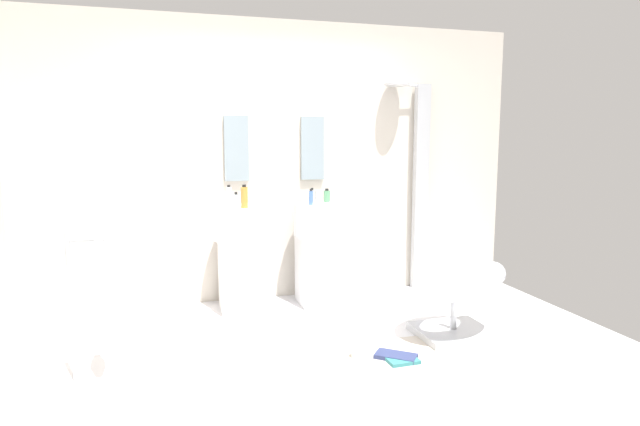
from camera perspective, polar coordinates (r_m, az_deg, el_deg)
ground_plane at (r=3.71m, az=0.03°, el=-16.24°), size 4.80×3.60×0.04m
rear_partition at (r=5.00m, az=-5.04°, el=5.57°), size 4.80×0.10×2.60m
pedestal_sink_left at (r=4.70m, az=-8.46°, el=-4.35°), size 0.49×0.49×1.03m
pedestal_sink_right at (r=4.83m, az=0.04°, el=-3.91°), size 0.49×0.49×1.03m
vanity_mirror_left at (r=4.88m, az=-9.10°, el=6.95°), size 0.22×0.03×0.59m
vanity_mirror_right at (r=5.01m, az=-0.84°, el=7.06°), size 0.22×0.03×0.59m
shower_column at (r=5.36m, az=10.76°, el=3.26°), size 0.49×0.24×2.05m
lounge_chair at (r=4.17m, az=14.42°, el=-8.36°), size 1.08×1.08×0.65m
towel_rack at (r=3.53m, az=-23.14°, el=-7.01°), size 0.37×0.22×0.95m
area_rug at (r=3.70m, az=5.98°, el=-15.93°), size 1.01×0.74×0.01m
magazine_teal at (r=3.73m, az=8.93°, el=-15.53°), size 0.21×0.16×0.02m
magazine_navy at (r=3.78m, az=8.27°, el=-15.16°), size 0.31×0.29×0.03m
coffee_mug at (r=3.75m, az=4.10°, el=-14.77°), size 0.08×0.08×0.09m
soap_bottle_white at (r=4.71m, az=-9.89°, el=1.86°), size 0.05×0.05×0.18m
soap_bottle_blue at (r=4.66m, az=-1.00°, el=1.69°), size 0.04×0.04×0.14m
soap_bottle_clear at (r=4.49m, az=-9.12°, el=1.31°), size 0.05×0.05×0.14m
soap_bottle_grey at (r=4.86m, az=-0.86°, el=1.88°), size 0.04×0.04×0.13m
soap_bottle_amber at (r=4.48m, az=-8.24°, el=1.71°), size 0.06×0.06×0.20m
soap_bottle_green at (r=4.88m, az=0.75°, el=1.87°), size 0.06×0.06×0.13m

